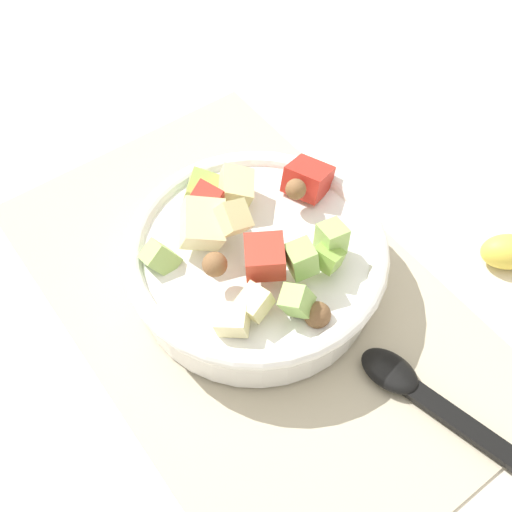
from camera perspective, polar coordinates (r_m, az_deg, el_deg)
ground_plane at (r=0.64m, az=-0.41°, el=-3.74°), size 2.40×2.40×0.00m
placemat at (r=0.64m, az=-0.41°, el=-3.59°), size 0.52×0.32×0.01m
salad_bowl at (r=0.62m, az=-0.01°, el=-0.29°), size 0.25×0.25×0.11m
serving_spoon at (r=0.60m, az=14.47°, el=-11.73°), size 0.19×0.07×0.01m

